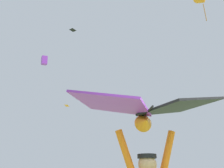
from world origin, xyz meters
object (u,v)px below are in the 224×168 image
object	(u,v)px
distant_kite_purple_high_left	(44,60)
held_stunt_kite	(146,109)
distant_kite_orange_high_right	(202,0)
distant_kite_orange_low_right	(67,106)
distant_kite_black_low_left	(73,30)

from	to	relation	value
distant_kite_purple_high_left	held_stunt_kite	bearing A→B (deg)	-86.44
distant_kite_orange_high_right	distant_kite_purple_high_left	xyz separation A→B (m)	(-11.34, 18.72, 2.40)
distant_kite_purple_high_left	distant_kite_orange_low_right	world-z (taller)	distant_kite_purple_high_left
distant_kite_purple_high_left	distant_kite_orange_low_right	size ratio (longest dim) A/B	1.76
distant_kite_orange_low_right	distant_kite_purple_high_left	bearing A→B (deg)	-120.17
distant_kite_orange_high_right	distant_kite_purple_high_left	world-z (taller)	distant_kite_purple_high_left
held_stunt_kite	distant_kite_orange_low_right	bearing A→B (deg)	85.19
distant_kite_orange_high_right	distant_kite_black_low_left	bearing A→B (deg)	122.61
held_stunt_kite	distant_kite_orange_high_right	bearing A→B (deg)	39.39
distant_kite_purple_high_left	distant_kite_orange_high_right	bearing A→B (deg)	-58.80
held_stunt_kite	distant_kite_black_low_left	xyz separation A→B (m)	(1.33, 21.00, 16.37)
distant_kite_black_low_left	distant_kite_orange_low_right	bearing A→B (deg)	83.35
held_stunt_kite	distant_kite_purple_high_left	size ratio (longest dim) A/B	1.54
distant_kite_black_low_left	distant_kite_purple_high_left	bearing A→B (deg)	117.79
distant_kite_black_low_left	distant_kite_purple_high_left	world-z (taller)	distant_kite_black_low_left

